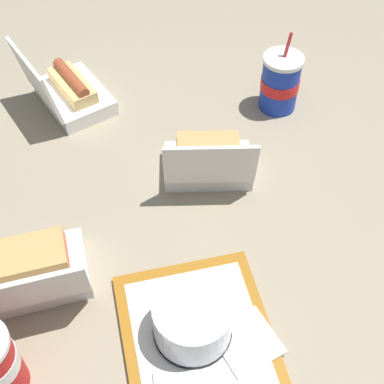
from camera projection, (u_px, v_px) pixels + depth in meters
The scene contains 8 objects.
ground_plane at pixel (180, 205), 1.14m from camera, with size 3.20×3.20×0.00m, color gray.
food_tray at pixel (203, 354), 0.92m from camera, with size 0.41×0.33×0.01m.
cake_container at pixel (193, 320), 0.91m from camera, with size 0.14×0.14×0.09m.
napkin_stack at pixel (248, 341), 0.92m from camera, with size 0.10×0.10×0.00m, color white.
clamshell_hotdog_right at pixel (70, 92), 1.33m from camera, with size 0.26×0.25×0.18m.
clamshell_sandwich_left at pixel (209, 161), 1.17m from camera, with size 0.15×0.19×0.16m.
clamshell_sandwich_center at pixel (30, 272), 0.98m from camera, with size 0.23×0.25×0.17m.
soda_cup_corner at pixel (280, 82), 1.30m from camera, with size 0.10×0.10×0.21m.
Camera 1 is at (-0.73, 0.00, 0.88)m, focal length 50.00 mm.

